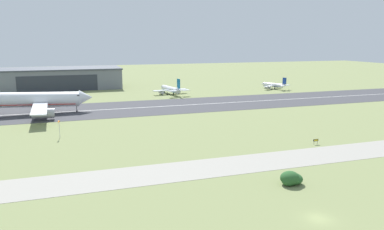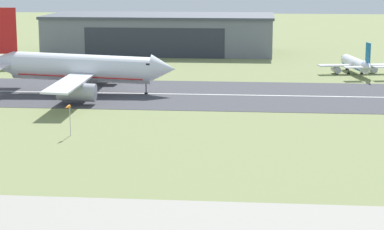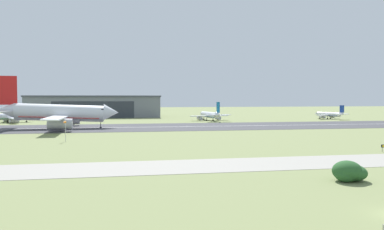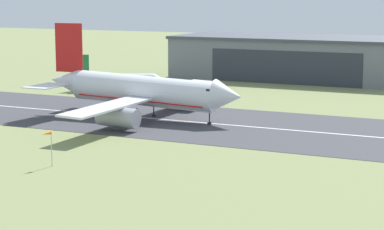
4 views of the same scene
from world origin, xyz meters
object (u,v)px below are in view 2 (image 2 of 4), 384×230
(airplane_parked_east, at_px, (13,60))
(airplane_landing, at_px, (81,69))
(airplane_parked_west, at_px, (356,64))
(windsock_pole, at_px, (68,109))

(airplane_parked_east, bearing_deg, airplane_landing, -52.75)
(airplane_parked_west, xyz_separation_m, airplane_parked_east, (-96.74, 0.21, -0.05))
(airplane_landing, bearing_deg, airplane_parked_west, 29.85)
(airplane_landing, height_order, windsock_pole, airplane_landing)
(airplane_parked_west, distance_m, windsock_pole, 101.73)
(airplane_landing, bearing_deg, airplane_parked_east, 127.25)
(airplane_landing, relative_size, airplane_parked_west, 2.35)
(airplane_landing, xyz_separation_m, windsock_pole, (8.63, -44.54, -0.90))
(airplane_parked_west, relative_size, airplane_parked_east, 1.02)
(airplane_landing, height_order, airplane_parked_west, airplane_landing)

